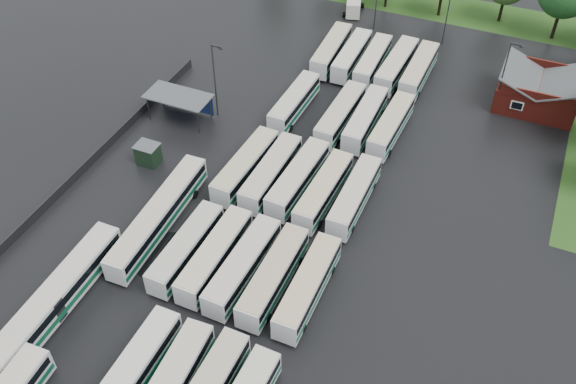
% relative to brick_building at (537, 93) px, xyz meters
% --- Properties ---
extents(ground, '(160.00, 160.00, 0.00)m').
position_rel_brick_building_xyz_m(ground, '(-24.00, -42.77, -1.87)').
color(ground, black).
rests_on(ground, ground).
extents(brick_building, '(10.07, 8.60, 5.39)m').
position_rel_brick_building_xyz_m(brick_building, '(0.00, 0.00, 0.00)').
color(brick_building, maroon).
rests_on(brick_building, ground).
extents(wash_shed, '(8.20, 4.20, 3.58)m').
position_rel_brick_building_xyz_m(wash_shed, '(-41.20, -20.74, 1.12)').
color(wash_shed, '#2D2D30').
rests_on(wash_shed, ground).
extents(utility_hut, '(2.70, 2.20, 2.62)m').
position_rel_brick_building_xyz_m(utility_hut, '(-40.20, -30.17, -0.55)').
color(utility_hut, black).
rests_on(utility_hut, ground).
extents(grass_strip_north, '(80.00, 10.00, 0.01)m').
position_rel_brick_building_xyz_m(grass_strip_north, '(-22.00, 22.03, -1.86)').
color(grass_strip_north, '#285016').
rests_on(grass_strip_north, ground).
extents(west_fence, '(0.10, 50.00, 1.20)m').
position_rel_brick_building_xyz_m(west_fence, '(-46.20, -34.77, -1.27)').
color(west_fence, '#2D2D30').
rests_on(west_fence, ground).
extents(bus_r1c1, '(2.52, 11.72, 3.26)m').
position_rel_brick_building_xyz_m(bus_r1c1, '(-25.39, -55.39, -0.07)').
color(bus_r1c1, silver).
rests_on(bus_r1c1, ground).
extents(bus_r2c0, '(2.58, 11.33, 3.14)m').
position_rel_brick_building_xyz_m(bus_r2c0, '(-28.38, -41.56, -0.14)').
color(bus_r2c0, silver).
rests_on(bus_r2c0, ground).
extents(bus_r2c1, '(2.62, 11.71, 3.25)m').
position_rel_brick_building_xyz_m(bus_r2c1, '(-25.25, -41.33, -0.08)').
color(bus_r2c1, silver).
rests_on(bus_r2c1, ground).
extents(bus_r2c2, '(2.91, 11.89, 3.29)m').
position_rel_brick_building_xyz_m(bus_r2c2, '(-22.14, -41.43, -0.06)').
color(bus_r2c2, silver).
rests_on(bus_r2c2, ground).
extents(bus_r2c3, '(2.56, 11.74, 3.26)m').
position_rel_brick_building_xyz_m(bus_r2c3, '(-18.89, -41.39, -0.07)').
color(bus_r2c3, silver).
rests_on(bus_r2c3, ground).
extents(bus_r2c4, '(2.53, 11.66, 3.24)m').
position_rel_brick_building_xyz_m(bus_r2c4, '(-15.40, -41.23, -0.08)').
color(bus_r2c4, silver).
rests_on(bus_r2c4, ground).
extents(bus_r3c0, '(3.03, 11.90, 3.28)m').
position_rel_brick_building_xyz_m(bus_r3c0, '(-28.44, -28.07, -0.06)').
color(bus_r3c0, silver).
rests_on(bus_r3c0, ground).
extents(bus_r3c1, '(2.67, 11.77, 3.26)m').
position_rel_brick_building_xyz_m(bus_r3c1, '(-25.33, -27.93, -0.07)').
color(bus_r3c1, silver).
rests_on(bus_r3c1, ground).
extents(bus_r3c2, '(3.06, 11.91, 3.29)m').
position_rel_brick_building_xyz_m(bus_r3c2, '(-22.18, -27.62, -0.06)').
color(bus_r3c2, silver).
rests_on(bus_r3c2, ground).
extents(bus_r3c3, '(2.85, 11.53, 3.19)m').
position_rel_brick_building_xyz_m(bus_r3c3, '(-18.86, -28.28, -0.11)').
color(bus_r3c3, silver).
rests_on(bus_r3c3, ground).
extents(bus_r3c4, '(2.48, 11.44, 3.18)m').
position_rel_brick_building_xyz_m(bus_r3c4, '(-15.47, -27.74, -0.12)').
color(bus_r3c4, silver).
rests_on(bus_r3c4, ground).
extents(bus_r4c0, '(2.66, 11.34, 3.14)m').
position_rel_brick_building_xyz_m(bus_r4c0, '(-28.31, -14.25, -0.14)').
color(bus_r4c0, silver).
rests_on(bus_r4c0, ground).
extents(bus_r4c2, '(2.80, 11.78, 3.26)m').
position_rel_brick_building_xyz_m(bus_r4c2, '(-21.95, -14.50, -0.07)').
color(bus_r4c2, silver).
rests_on(bus_r4c2, ground).
extents(bus_r4c3, '(2.57, 11.56, 3.21)m').
position_rel_brick_building_xyz_m(bus_r4c3, '(-18.83, -14.05, -0.10)').
color(bus_r4c3, silver).
rests_on(bus_r4c3, ground).
extents(bus_r4c4, '(2.81, 11.51, 3.18)m').
position_rel_brick_building_xyz_m(bus_r4c4, '(-15.51, -14.04, -0.12)').
color(bus_r4c4, silver).
rests_on(bus_r4c4, ground).
extents(bus_r5c0, '(2.99, 11.88, 3.28)m').
position_rel_brick_building_xyz_m(bus_r5c0, '(-28.43, -0.52, -0.06)').
color(bus_r5c0, silver).
rests_on(bus_r5c0, ground).
extents(bus_r5c1, '(2.59, 11.38, 3.16)m').
position_rel_brick_building_xyz_m(bus_r5c1, '(-25.33, -0.62, -0.13)').
color(bus_r5c1, silver).
rests_on(bus_r5c1, ground).
extents(bus_r5c2, '(2.66, 11.39, 3.16)m').
position_rel_brick_building_xyz_m(bus_r5c2, '(-22.16, -0.85, -0.13)').
color(bus_r5c2, silver).
rests_on(bus_r5c2, ground).
extents(bus_r5c3, '(2.95, 12.01, 3.32)m').
position_rel_brick_building_xyz_m(bus_r5c3, '(-18.77, -0.71, -0.04)').
color(bus_r5c3, silver).
rests_on(bus_r5c3, ground).
extents(bus_r5c4, '(2.61, 11.79, 3.27)m').
position_rel_brick_building_xyz_m(bus_r5c4, '(-15.63, -0.67, -0.06)').
color(bus_r5c4, silver).
rests_on(bus_r5c4, ground).
extents(artic_bus_west_b, '(3.00, 17.31, 3.20)m').
position_rel_brick_building_xyz_m(artic_bus_west_b, '(-33.30, -38.79, -0.09)').
color(artic_bus_west_b, silver).
rests_on(artic_bus_west_b, ground).
extents(artic_bus_west_c, '(2.73, 17.84, 3.31)m').
position_rel_brick_building_xyz_m(artic_bus_west_c, '(-36.20, -51.95, -0.03)').
color(artic_bus_west_c, silver).
rests_on(artic_bus_west_c, ground).
extents(minibus, '(3.73, 6.29, 2.58)m').
position_rel_brick_building_xyz_m(minibus, '(-30.36, 14.85, -0.43)').
color(minibus, white).
rests_on(minibus, ground).
extents(lamp_post_ne, '(1.57, 0.31, 10.22)m').
position_rel_brick_building_xyz_m(lamp_post_ne, '(-4.51, -3.71, 4.07)').
color(lamp_post_ne, '#2D2D30').
rests_on(lamp_post_ne, ground).
extents(lamp_post_nw, '(1.59, 0.31, 10.31)m').
position_rel_brick_building_xyz_m(lamp_post_nw, '(-37.09, -18.55, 4.12)').
color(lamp_post_nw, '#2D2D30').
rests_on(lamp_post_nw, ground).
extents(lamp_post_back_e, '(1.43, 0.28, 9.28)m').
position_rel_brick_building_xyz_m(lamp_post_back_e, '(-14.73, 10.67, 3.52)').
color(lamp_post_back_e, '#2D2D30').
rests_on(lamp_post_back_e, ground).
extents(puddle_2, '(7.05, 7.05, 0.01)m').
position_rel_brick_building_xyz_m(puddle_2, '(-30.43, -42.12, -1.86)').
color(puddle_2, black).
rests_on(puddle_2, ground).
extents(puddle_3, '(3.95, 3.95, 0.01)m').
position_rel_brick_building_xyz_m(puddle_3, '(-21.70, -42.36, -1.86)').
color(puddle_3, black).
rests_on(puddle_3, ground).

